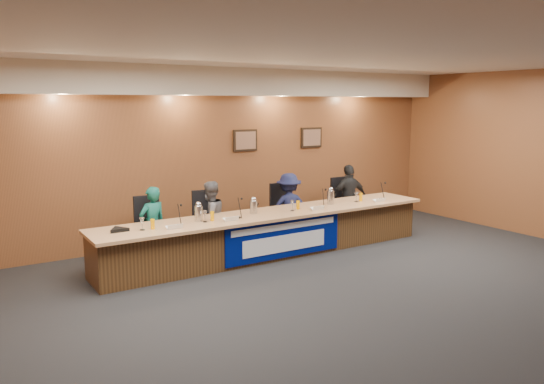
{
  "coord_description": "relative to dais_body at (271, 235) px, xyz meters",
  "views": [
    {
      "loc": [
        -4.71,
        -5.01,
        2.57
      ],
      "look_at": [
        0.18,
        2.65,
        1.04
      ],
      "focal_mm": 35.0,
      "sensor_mm": 36.0,
      "label": 1
    }
  ],
  "objects": [
    {
      "name": "panelist_d",
      "position": [
        2.22,
        0.57,
        0.33
      ],
      "size": [
        0.84,
        0.45,
        1.36
      ],
      "primitive_type": "imported",
      "rotation": [
        0.0,
        0.0,
        2.98
      ],
      "color": "black",
      "rests_on": "floor"
    },
    {
      "name": "panelist_b",
      "position": [
        -0.87,
        0.57,
        0.28
      ],
      "size": [
        0.73,
        0.65,
        1.27
      ],
      "primitive_type": "imported",
      "rotation": [
        0.0,
        0.0,
        3.45
      ],
      "color": "#54545A",
      "rests_on": "floor"
    },
    {
      "name": "office_chair_d",
      "position": [
        2.22,
        0.67,
        0.13
      ],
      "size": [
        0.48,
        0.48,
        0.08
      ],
      "primitive_type": "cube",
      "rotation": [
        0.0,
        0.0,
        -0.01
      ],
      "color": "black",
      "rests_on": "floor"
    },
    {
      "name": "juice_glass_b",
      "position": [
        -1.15,
        -0.09,
        0.47
      ],
      "size": [
        0.06,
        0.06,
        0.15
      ],
      "primitive_type": "cylinder",
      "color": "#FFA500",
      "rests_on": "dais_top"
    },
    {
      "name": "juice_glass_c",
      "position": [
        0.51,
        -0.06,
        0.47
      ],
      "size": [
        0.06,
        0.06,
        0.15
      ],
      "primitive_type": "cylinder",
      "color": "#FFA500",
      "rests_on": "dais_top"
    },
    {
      "name": "water_glass_a",
      "position": [
        -2.28,
        -0.1,
        0.49
      ],
      "size": [
        0.08,
        0.08,
        0.18
      ],
      "primitive_type": "cylinder",
      "color": "silver",
      "rests_on": "dais_top"
    },
    {
      "name": "microphone_c",
      "position": [
        0.97,
        -0.14,
        0.41
      ],
      "size": [
        0.07,
        0.07,
        0.02
      ],
      "primitive_type": "cylinder",
      "color": "black",
      "rests_on": "dais_top"
    },
    {
      "name": "nameplate_a",
      "position": [
        -1.85,
        -0.3,
        0.45
      ],
      "size": [
        0.24,
        0.08,
        0.1
      ],
      "primitive_type": "cube",
      "rotation": [
        0.31,
        0.0,
        0.0
      ],
      "color": "white",
      "rests_on": "dais_top"
    },
    {
      "name": "panelist_a",
      "position": [
        -1.88,
        0.57,
        0.28
      ],
      "size": [
        0.52,
        0.4,
        1.27
      ],
      "primitive_type": "imported",
      "rotation": [
        0.0,
        0.0,
        3.36
      ],
      "color": "#0F5046",
      "rests_on": "floor"
    },
    {
      "name": "juice_glass_d",
      "position": [
        1.95,
        -0.07,
        0.47
      ],
      "size": [
        0.06,
        0.06,
        0.15
      ],
      "primitive_type": "cylinder",
      "color": "#FFA500",
      "rests_on": "dais_top"
    },
    {
      "name": "speakerphone",
      "position": [
        -2.59,
        0.01,
        0.43
      ],
      "size": [
        0.32,
        0.32,
        0.05
      ],
      "primitive_type": "cylinder",
      "color": "black",
      "rests_on": "dais_top"
    },
    {
      "name": "dais_top",
      "position": [
        0.0,
        -0.05,
        0.38
      ],
      "size": [
        6.1,
        0.95,
        0.05
      ],
      "primitive_type": "cube",
      "color": "tan",
      "rests_on": "dais_body"
    },
    {
      "name": "water_glass_d",
      "position": [
        1.83,
        -0.08,
        0.49
      ],
      "size": [
        0.08,
        0.08,
        0.18
      ],
      "primitive_type": "cylinder",
      "color": "silver",
      "rests_on": "dais_top"
    },
    {
      "name": "nameplate_c",
      "position": [
        0.77,
        -0.31,
        0.45
      ],
      "size": [
        0.24,
        0.08,
        0.1
      ],
      "primitive_type": "cube",
      "rotation": [
        0.31,
        0.0,
        0.0
      ],
      "color": "white",
      "rests_on": "dais_top"
    },
    {
      "name": "soffit",
      "position": [
        0.0,
        1.35,
        2.6
      ],
      "size": [
        10.0,
        0.5,
        0.5
      ],
      "primitive_type": "cube",
      "color": "beige",
      "rests_on": "wall_back"
    },
    {
      "name": "microphone_b",
      "position": [
        -0.7,
        -0.14,
        0.41
      ],
      "size": [
        0.07,
        0.07,
        0.02
      ],
      "primitive_type": "cylinder",
      "color": "black",
      "rests_on": "dais_top"
    },
    {
      "name": "microphone_d",
      "position": [
        2.4,
        -0.13,
        0.41
      ],
      "size": [
        0.07,
        0.07,
        0.02
      ],
      "primitive_type": "cylinder",
      "color": "black",
      "rests_on": "dais_top"
    },
    {
      "name": "office_chair_a",
      "position": [
        -1.88,
        0.67,
        0.13
      ],
      "size": [
        0.52,
        0.52,
        0.08
      ],
      "primitive_type": "cube",
      "rotation": [
        0.0,
        0.0,
        -0.09
      ],
      "color": "black",
      "rests_on": "floor"
    },
    {
      "name": "office_chair_c",
      "position": [
        0.75,
        0.67,
        0.13
      ],
      "size": [
        0.5,
        0.5,
        0.08
      ],
      "primitive_type": "cube",
      "rotation": [
        0.0,
        0.0,
        -0.03
      ],
      "color": "black",
      "rests_on": "floor"
    },
    {
      "name": "banner_text_upper",
      "position": [
        0.0,
        -0.43,
        0.23
      ],
      "size": [
        2.0,
        0.01,
        0.1
      ],
      "primitive_type": "cube",
      "color": "silver",
      "rests_on": "banner"
    },
    {
      "name": "banner",
      "position": [
        0.0,
        -0.41,
        0.03
      ],
      "size": [
        2.2,
        0.02,
        0.65
      ],
      "primitive_type": "cube",
      "color": "#000D65",
      "rests_on": "dais_body"
    },
    {
      "name": "office_chair_b",
      "position": [
        -0.87,
        0.67,
        0.13
      ],
      "size": [
        0.56,
        0.56,
        0.08
      ],
      "primitive_type": "cube",
      "rotation": [
        0.0,
        0.0,
        -0.18
      ],
      "color": "black",
      "rests_on": "floor"
    },
    {
      "name": "microphone_a",
      "position": [
        -1.72,
        -0.12,
        0.41
      ],
      "size": [
        0.07,
        0.07,
        0.02
      ],
      "primitive_type": "cylinder",
      "color": "black",
      "rests_on": "dais_top"
    },
    {
      "name": "wall_back",
      "position": [
        0.0,
        1.6,
        1.25
      ],
      "size": [
        10.0,
        0.04,
        3.2
      ],
      "primitive_type": "cube",
      "color": "brown",
      "rests_on": "floor"
    },
    {
      "name": "carafe_left",
      "position": [
        -1.34,
        -0.01,
        0.52
      ],
      "size": [
        0.13,
        0.13,
        0.24
      ],
      "primitive_type": "cylinder",
      "color": "silver",
      "rests_on": "dais_top"
    },
    {
      "name": "banner_text_lower",
      "position": [
        0.0,
        -0.43,
        -0.05
      ],
      "size": [
        1.6,
        0.01,
        0.28
      ],
      "primitive_type": "cube",
      "color": "silver",
      "rests_on": "banner"
    },
    {
      "name": "water_glass_b",
      "position": [
        -1.28,
        -0.12,
        0.49
      ],
      "size": [
        0.08,
        0.08,
        0.18
      ],
      "primitive_type": "cylinder",
      "color": "silver",
      "rests_on": "dais_top"
    },
    {
      "name": "wall_photo_right",
      "position": [
        2.0,
        1.57,
        1.5
      ],
      "size": [
        0.52,
        0.04,
        0.42
      ],
      "primitive_type": "cube",
      "color": "black",
      "rests_on": "wall_back"
    },
    {
      "name": "dais_body",
      "position": [
        0.0,
        0.0,
        0.0
      ],
      "size": [
        6.0,
        0.8,
        0.7
      ],
      "primitive_type": "cube",
      "color": "#462D16",
      "rests_on": "floor"
    },
    {
      "name": "water_glass_c",
      "position": [
        0.35,
        -0.13,
        0.49
      ],
      "size": [
        0.08,
        0.08,
        0.18
      ],
      "primitive_type": "cylinder",
      "color": "silver",
      "rests_on": "dais_top"
    },
    {
      "name": "juice_glass_a",
      "position": [
        -2.13,
        -0.12,
        0.47
      ],
      "size": [
        0.06,
        0.06,
        0.15
      ],
      "primitive_type": "cylinder",
      "color": "#FFA500",
      "rests_on": "dais_top"
    },
    {
      "name": "nameplate_b",
      "position": [
        -0.89,
        -0.27,
        0.45
      ],
      "size": [
        0.24,
        0.08,
        0.1
      ],
      "primitive_type": "cube",
      "rotation": [
        0.31,
        0.0,
        0.0
      ],
      "color": "white",
      "rests_on": "dais_top"
    },
    {
      "name": "panelist_c",
      "position": [
        0.75,
        0.57,
        0.3
      ],
      "size": [
        0.93,
        0.68,
        1.29
      ],
      "primitive_type": "imported",
      "rotation": [
        0.0,
        0.0,
        2.88
      ],
      "color": "#101538",
      "rests_on": "floor"
    },
    {
      "name": "wall_photo_left",
      "position": [
        0.4,
        1.57,
        1.5
      ],
      "size": [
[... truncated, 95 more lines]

